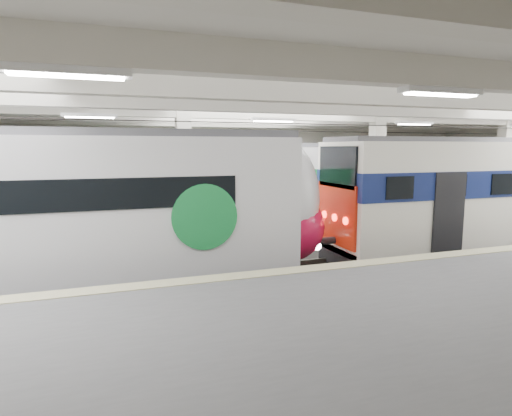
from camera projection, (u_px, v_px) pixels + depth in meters
name	position (u px, v px, depth m)	size (l,w,h in m)	color
station_hall	(323.00, 175.00, 11.68)	(36.00, 24.00, 5.75)	black
modern_emu	(112.00, 214.00, 11.66)	(13.81, 2.85, 4.45)	white
older_rer	(488.00, 194.00, 16.01)	(13.05, 2.88, 4.32)	white
far_train	(172.00, 192.00, 17.60)	(13.00, 3.06, 4.17)	white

